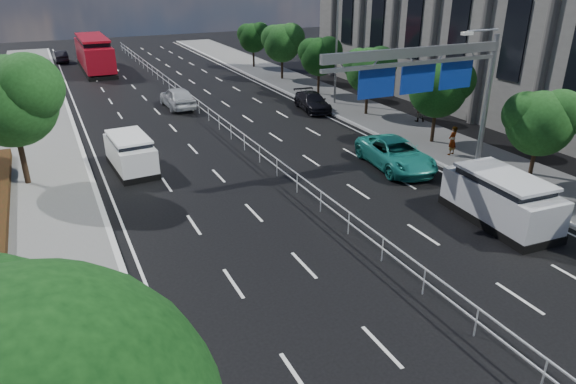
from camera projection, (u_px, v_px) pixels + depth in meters
ground at (455, 321)px, 16.17m from camera, size 160.00×160.00×0.00m
median_fence at (222, 125)px, 34.56m from camera, size 0.05×85.00×1.02m
toilet_sign at (67, 348)px, 10.66m from camera, size 1.62×0.18×4.34m
overhead_gantry at (432, 71)px, 24.91m from camera, size 10.24×0.38×7.45m
streetlight_far at (333, 39)px, 39.74m from camera, size 2.78×2.40×9.00m
civic_hall at (501, 22)px, 41.23m from camera, size 14.40×36.00×14.35m
near_tree_back at (11, 96)px, 24.46m from camera, size 4.84×4.51×6.69m
far_tree_c at (542, 120)px, 25.02m from camera, size 3.52×3.28×4.94m
far_tree_d at (439, 85)px, 31.11m from camera, size 3.85×3.59×5.34m
far_tree_e at (369, 68)px, 37.37m from camera, size 3.63×3.38×5.13m
far_tree_f at (320, 54)px, 43.59m from camera, size 3.52×3.28×5.02m
far_tree_g at (283, 41)px, 49.69m from camera, size 3.96×3.69×5.45m
far_tree_h at (253, 36)px, 56.02m from camera, size 3.41×3.18×4.91m
white_minivan at (130, 153)px, 27.97m from camera, size 2.22×4.61×1.96m
red_bus at (94, 53)px, 55.04m from camera, size 2.88×12.04×3.60m
near_car_silver at (177, 97)px, 40.65m from camera, size 2.11×4.93×1.66m
near_car_dark at (60, 56)px, 60.69m from camera, size 1.58×4.08×1.32m
silver_minivan at (501, 199)px, 22.08m from camera, size 2.61×5.46×2.21m
parked_car_teal at (396, 154)px, 28.35m from camera, size 3.30×5.97×1.58m
parked_car_dark at (312, 102)px, 40.00m from camera, size 2.49×4.84×1.34m
pedestrian_a at (452, 141)px, 29.87m from camera, size 0.71×0.56×1.72m
pedestrian_b at (419, 109)px, 36.43m from camera, size 1.09×1.00×1.80m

